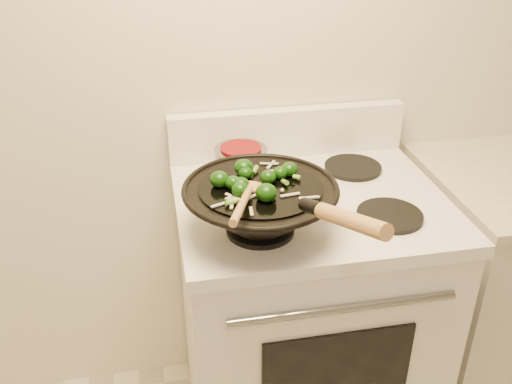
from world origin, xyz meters
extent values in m
plane|color=white|center=(0.00, 1.50, 1.30)|extent=(3.50, 0.00, 3.50)
cube|color=white|center=(-0.20, 1.17, 0.44)|extent=(0.76, 0.64, 0.88)
cube|color=white|center=(-0.20, 1.17, 0.90)|extent=(0.78, 0.66, 0.04)
cube|color=white|center=(-0.20, 1.47, 1.00)|extent=(0.78, 0.05, 0.16)
cylinder|color=gray|center=(-0.20, 0.84, 0.78)|extent=(0.60, 0.02, 0.02)
cube|color=black|center=(-0.20, 0.84, 0.55)|extent=(0.42, 0.01, 0.28)
cylinder|color=black|center=(-0.38, 1.02, 0.93)|extent=(0.18, 0.18, 0.01)
cylinder|color=black|center=(-0.02, 1.02, 0.93)|extent=(0.18, 0.18, 0.01)
cylinder|color=black|center=(-0.38, 1.32, 0.93)|extent=(0.18, 0.18, 0.01)
cylinder|color=black|center=(-0.02, 1.32, 0.93)|extent=(0.18, 0.18, 0.01)
torus|color=black|center=(-0.38, 1.02, 1.05)|extent=(0.40, 0.40, 0.01)
cylinder|color=black|center=(-0.38, 1.02, 1.05)|extent=(0.31, 0.31, 0.01)
cylinder|color=black|center=(-0.31, 0.81, 1.11)|extent=(0.05, 0.07, 0.05)
cylinder|color=#A67641|center=(-0.26, 0.68, 1.15)|extent=(0.10, 0.21, 0.09)
ellipsoid|color=#0E3408|center=(-0.41, 1.07, 1.07)|extent=(0.04, 0.04, 0.03)
cylinder|color=#427F2E|center=(-0.40, 1.07, 1.06)|extent=(0.02, 0.02, 0.01)
ellipsoid|color=#0E3408|center=(-0.32, 1.06, 1.07)|extent=(0.04, 0.04, 0.03)
ellipsoid|color=#0E3408|center=(-0.41, 1.09, 1.07)|extent=(0.05, 0.05, 0.04)
ellipsoid|color=#0E3408|center=(-0.38, 0.96, 1.07)|extent=(0.04, 0.04, 0.03)
cylinder|color=#427F2E|center=(-0.37, 0.96, 1.06)|extent=(0.02, 0.02, 0.02)
ellipsoid|color=#0E3408|center=(-0.36, 1.04, 1.07)|extent=(0.04, 0.04, 0.03)
ellipsoid|color=#0E3408|center=(-0.48, 1.04, 1.07)|extent=(0.05, 0.05, 0.04)
ellipsoid|color=#0E3408|center=(-0.38, 0.95, 1.07)|extent=(0.05, 0.05, 0.04)
cylinder|color=#427F2E|center=(-0.36, 0.95, 1.06)|extent=(0.02, 0.02, 0.02)
ellipsoid|color=#0E3408|center=(-0.45, 1.02, 1.07)|extent=(0.04, 0.04, 0.03)
ellipsoid|color=#0E3408|center=(-0.44, 0.98, 1.07)|extent=(0.04, 0.04, 0.04)
ellipsoid|color=#0E3408|center=(-0.29, 1.07, 1.07)|extent=(0.04, 0.04, 0.04)
cylinder|color=#427F2E|center=(-0.28, 1.07, 1.06)|extent=(0.02, 0.02, 0.02)
ellipsoid|color=#0E3408|center=(-0.43, 1.01, 1.07)|extent=(0.04, 0.04, 0.04)
cube|color=silver|center=(-0.46, 0.98, 1.06)|extent=(0.04, 0.03, 0.00)
cube|color=silver|center=(-0.32, 1.09, 1.06)|extent=(0.06, 0.01, 0.00)
cube|color=silver|center=(-0.42, 0.90, 1.06)|extent=(0.01, 0.04, 0.00)
cube|color=silver|center=(-0.46, 0.94, 1.06)|extent=(0.02, 0.05, 0.00)
cube|color=silver|center=(-0.32, 0.96, 1.06)|extent=(0.05, 0.01, 0.00)
cube|color=silver|center=(-0.33, 1.13, 1.06)|extent=(0.03, 0.04, 0.00)
cube|color=silver|center=(-0.27, 0.94, 1.06)|extent=(0.05, 0.01, 0.00)
cube|color=silver|center=(-0.33, 1.14, 1.06)|extent=(0.05, 0.02, 0.00)
cube|color=silver|center=(-0.45, 0.97, 1.06)|extent=(0.04, 0.05, 0.00)
cube|color=silver|center=(-0.49, 0.95, 1.06)|extent=(0.05, 0.03, 0.00)
cube|color=silver|center=(-0.41, 0.97, 1.06)|extent=(0.04, 0.03, 0.00)
cylinder|color=#68A434|center=(-0.46, 0.95, 1.06)|extent=(0.03, 0.02, 0.01)
cylinder|color=#68A434|center=(-0.38, 1.10, 1.06)|extent=(0.03, 0.02, 0.02)
cylinder|color=#68A434|center=(-0.41, 1.09, 1.06)|extent=(0.02, 0.02, 0.02)
cylinder|color=#68A434|center=(-0.28, 1.04, 1.06)|extent=(0.02, 0.03, 0.02)
cylinder|color=#68A434|center=(-0.47, 0.94, 1.06)|extent=(0.03, 0.02, 0.01)
cylinder|color=#68A434|center=(-0.32, 1.02, 1.06)|extent=(0.02, 0.02, 0.01)
sphere|color=beige|center=(-0.33, 0.98, 1.06)|extent=(0.01, 0.01, 0.01)
sphere|color=beige|center=(-0.28, 1.06, 1.06)|extent=(0.01, 0.01, 0.01)
sphere|color=beige|center=(-0.36, 0.98, 1.06)|extent=(0.01, 0.01, 0.01)
sphere|color=beige|center=(-0.37, 0.98, 1.06)|extent=(0.01, 0.01, 0.01)
ellipsoid|color=#A67641|center=(-0.41, 1.00, 1.06)|extent=(0.08, 0.07, 0.02)
cylinder|color=#A67641|center=(-0.45, 0.86, 1.10)|extent=(0.10, 0.28, 0.09)
cylinder|color=gray|center=(-0.38, 1.32, 0.98)|extent=(0.16, 0.16, 0.09)
cylinder|color=#6D0508|center=(-0.38, 1.32, 1.03)|extent=(0.12, 0.12, 0.01)
cylinder|color=black|center=(-0.42, 1.20, 1.02)|extent=(0.05, 0.10, 0.02)
camera|label=1|loc=(-0.63, -0.22, 1.73)|focal=40.00mm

